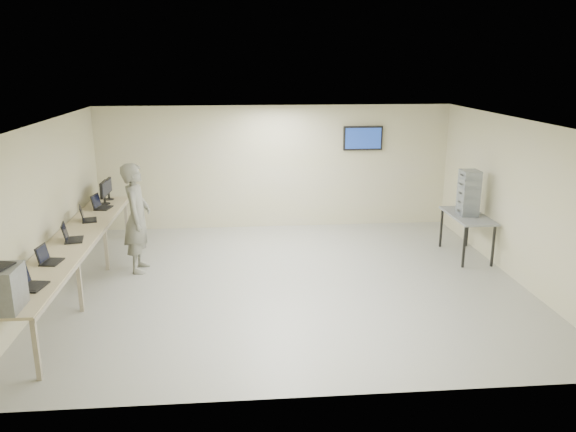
{
  "coord_description": "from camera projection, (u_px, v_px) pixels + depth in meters",
  "views": [
    {
      "loc": [
        -0.82,
        -9.14,
        3.74
      ],
      "look_at": [
        0.0,
        0.2,
        1.15
      ],
      "focal_mm": 35.0,
      "sensor_mm": 36.0,
      "label": 1
    }
  ],
  "objects": [
    {
      "name": "laptop_4",
      "position": [
        100.0,
        205.0,
        11.18
      ],
      "size": [
        0.37,
        0.42,
        0.29
      ],
      "rotation": [
        0.0,
        0.0,
        -0.18
      ],
      "color": "black",
      "rests_on": "workbench"
    },
    {
      "name": "laptop_1",
      "position": [
        48.0,
        258.0,
        8.17
      ],
      "size": [
        0.32,
        0.37,
        0.27
      ],
      "rotation": [
        0.0,
        0.0,
        -0.14
      ],
      "color": "black",
      "rests_on": "workbench"
    },
    {
      "name": "side_table",
      "position": [
        468.0,
        218.0,
        10.95
      ],
      "size": [
        0.66,
        1.42,
        0.85
      ],
      "color": "gray",
      "rests_on": "ground"
    },
    {
      "name": "laptop_0",
      "position": [
        28.0,
        282.0,
        7.27
      ],
      "size": [
        0.37,
        0.42,
        0.3
      ],
      "rotation": [
        0.0,
        0.0,
        -0.17
      ],
      "color": "black",
      "rests_on": "workbench"
    },
    {
      "name": "workbench",
      "position": [
        74.0,
        243.0,
        9.32
      ],
      "size": [
        0.76,
        6.0,
        0.9
      ],
      "color": "#C7BF8A",
      "rests_on": "ground"
    },
    {
      "name": "monitor_far",
      "position": [
        108.0,
        187.0,
        11.87
      ],
      "size": [
        0.2,
        0.45,
        0.45
      ],
      "color": "black",
      "rests_on": "workbench"
    },
    {
      "name": "laptop_3",
      "position": [
        86.0,
        217.0,
        10.33
      ],
      "size": [
        0.37,
        0.41,
        0.28
      ],
      "rotation": [
        0.0,
        0.0,
        0.25
      ],
      "color": "black",
      "rests_on": "workbench"
    },
    {
      "name": "equipment_box",
      "position": [
        1.0,
        289.0,
        6.58
      ],
      "size": [
        0.45,
        0.51,
        0.53
      ],
      "primitive_type": "cube",
      "rotation": [
        0.0,
        0.0,
        0.01
      ],
      "color": "gray",
      "rests_on": "workbench"
    },
    {
      "name": "storage_bins",
      "position": [
        469.0,
        193.0,
        10.81
      ],
      "size": [
        0.33,
        0.37,
        0.88
      ],
      "color": "gray",
      "rests_on": "side_table"
    },
    {
      "name": "room",
      "position": [
        291.0,
        203.0,
        9.52
      ],
      "size": [
        8.01,
        7.01,
        2.81
      ],
      "color": "#9FA099",
      "rests_on": "ground"
    },
    {
      "name": "monitor_near",
      "position": [
        104.0,
        191.0,
        11.48
      ],
      "size": [
        0.21,
        0.48,
        0.47
      ],
      "color": "black",
      "rests_on": "workbench"
    },
    {
      "name": "laptop_2",
      "position": [
        70.0,
        236.0,
        9.18
      ],
      "size": [
        0.38,
        0.42,
        0.3
      ],
      "rotation": [
        0.0,
        0.0,
        0.19
      ],
      "color": "black",
      "rests_on": "workbench"
    },
    {
      "name": "soldier",
      "position": [
        137.0,
        218.0,
        10.16
      ],
      "size": [
        0.5,
        0.74,
        2.01
      ],
      "primitive_type": "imported",
      "rotation": [
        0.0,
        0.0,
        1.55
      ],
      "color": "#565B46",
      "rests_on": "ground"
    }
  ]
}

